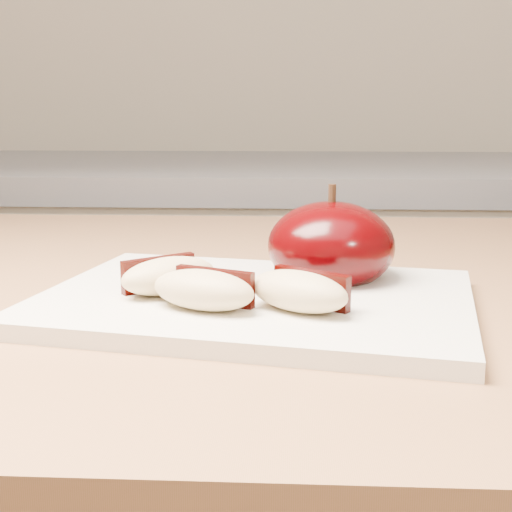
{
  "coord_description": "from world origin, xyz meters",
  "views": [
    {
      "loc": [
        0.03,
        -0.05,
        1.03
      ],
      "look_at": [
        0.01,
        0.4,
        0.94
      ],
      "focal_mm": 50.0,
      "sensor_mm": 36.0,
      "label": 1
    }
  ],
  "objects": [
    {
      "name": "apple_wedge_a",
      "position": [
        -0.05,
        0.4,
        0.92
      ],
      "size": [
        0.07,
        0.07,
        0.02
      ],
      "rotation": [
        0.0,
        0.0,
        0.68
      ],
      "color": "#CEB483",
      "rests_on": "cutting_board"
    },
    {
      "name": "apple_wedge_c",
      "position": [
        0.04,
        0.36,
        0.92
      ],
      "size": [
        0.07,
        0.07,
        0.02
      ],
      "rotation": [
        0.0,
        0.0,
        -0.62
      ],
      "color": "#CEB483",
      "rests_on": "cutting_board"
    },
    {
      "name": "back_cabinet",
      "position": [
        0.0,
        1.2,
        0.47
      ],
      "size": [
        2.4,
        0.62,
        0.94
      ],
      "color": "silver",
      "rests_on": "ground"
    },
    {
      "name": "cutting_board",
      "position": [
        0.01,
        0.4,
        0.91
      ],
      "size": [
        0.31,
        0.25,
        0.01
      ],
      "primitive_type": "cube",
      "rotation": [
        0.0,
        0.0,
        -0.19
      ],
      "color": "silver",
      "rests_on": "island_counter"
    },
    {
      "name": "apple_half",
      "position": [
        0.06,
        0.45,
        0.93
      ],
      "size": [
        0.11,
        0.11,
        0.08
      ],
      "rotation": [
        0.0,
        0.0,
        -0.24
      ],
      "color": "black",
      "rests_on": "cutting_board"
    },
    {
      "name": "apple_wedge_b",
      "position": [
        -0.02,
        0.36,
        0.92
      ],
      "size": [
        0.07,
        0.06,
        0.02
      ],
      "rotation": [
        0.0,
        0.0,
        -0.41
      ],
      "color": "#CEB483",
      "rests_on": "cutting_board"
    }
  ]
}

